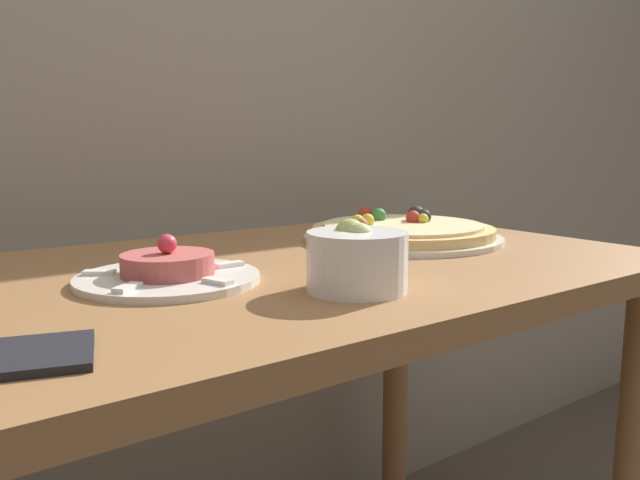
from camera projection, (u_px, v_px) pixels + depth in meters
dining_table at (285, 345)px, 0.96m from camera, size 1.15×0.71×0.80m
pizza_plate at (402, 232)px, 1.14m from camera, size 0.36×0.36×0.06m
tartare_plate at (168, 272)px, 0.81m from camera, size 0.24×0.24×0.06m
small_bowl at (357, 259)px, 0.76m from camera, size 0.12×0.12×0.09m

